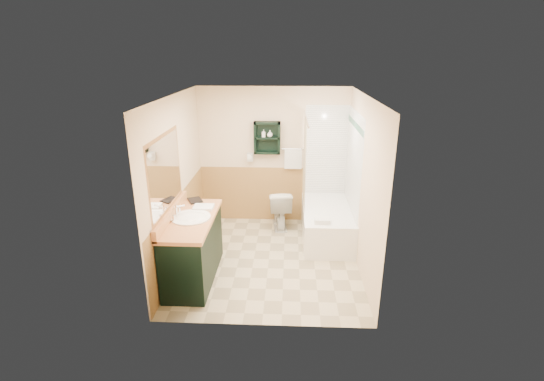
# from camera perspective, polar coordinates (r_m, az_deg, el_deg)

# --- Properties ---
(floor) EXTENTS (3.00, 3.00, 0.00)m
(floor) POSITION_cam_1_polar(r_m,az_deg,el_deg) (5.99, -0.46, -9.93)
(floor) COLOR #C9B992
(floor) RESTS_ON ground
(back_wall) EXTENTS (2.60, 0.04, 2.40)m
(back_wall) POSITION_cam_1_polar(r_m,az_deg,el_deg) (6.96, 0.18, 5.01)
(back_wall) COLOR #FFEBC7
(back_wall) RESTS_ON ground
(left_wall) EXTENTS (0.04, 3.00, 2.40)m
(left_wall) POSITION_cam_1_polar(r_m,az_deg,el_deg) (5.72, -13.81, 1.17)
(left_wall) COLOR #FFEBC7
(left_wall) RESTS_ON ground
(right_wall) EXTENTS (0.04, 3.00, 2.40)m
(right_wall) POSITION_cam_1_polar(r_m,az_deg,el_deg) (5.59, 13.14, 0.78)
(right_wall) COLOR #FFEBC7
(right_wall) RESTS_ON ground
(ceiling) EXTENTS (2.60, 3.00, 0.04)m
(ceiling) POSITION_cam_1_polar(r_m,az_deg,el_deg) (5.24, -0.53, 13.75)
(ceiling) COLOR white
(ceiling) RESTS_ON back_wall
(wainscot_left) EXTENTS (2.98, 2.98, 1.00)m
(wainscot_left) POSITION_cam_1_polar(r_m,az_deg,el_deg) (5.97, -12.94, -5.22)
(wainscot_left) COLOR tan
(wainscot_left) RESTS_ON left_wall
(wainscot_back) EXTENTS (2.58, 2.58, 1.00)m
(wainscot_back) POSITION_cam_1_polar(r_m,az_deg,el_deg) (7.13, 0.16, -0.51)
(wainscot_back) COLOR tan
(wainscot_back) RESTS_ON back_wall
(mirror_frame) EXTENTS (1.30, 1.30, 1.00)m
(mirror_frame) POSITION_cam_1_polar(r_m,az_deg,el_deg) (5.12, -15.20, 2.39)
(mirror_frame) COLOR olive
(mirror_frame) RESTS_ON left_wall
(mirror_glass) EXTENTS (1.20, 1.20, 0.90)m
(mirror_glass) POSITION_cam_1_polar(r_m,az_deg,el_deg) (5.12, -15.14, 2.39)
(mirror_glass) COLOR white
(mirror_glass) RESTS_ON left_wall
(tile_right) EXTENTS (1.50, 1.50, 2.10)m
(tile_right) POSITION_cam_1_polar(r_m,az_deg,el_deg) (6.33, 11.53, 1.70)
(tile_right) COLOR white
(tile_right) RESTS_ON right_wall
(tile_back) EXTENTS (0.95, 0.95, 2.10)m
(tile_back) POSITION_cam_1_polar(r_m,az_deg,el_deg) (6.99, 8.61, 3.57)
(tile_back) COLOR white
(tile_back) RESTS_ON back_wall
(tile_accent) EXTENTS (1.50, 1.50, 0.10)m
(tile_accent) POSITION_cam_1_polar(r_m,az_deg,el_deg) (6.13, 11.98, 9.28)
(tile_accent) COLOR #154C33
(tile_accent) RESTS_ON right_wall
(wall_shelf) EXTENTS (0.45, 0.15, 0.55)m
(wall_shelf) POSITION_cam_1_polar(r_m,az_deg,el_deg) (6.77, -0.71, 7.64)
(wall_shelf) COLOR black
(wall_shelf) RESTS_ON back_wall
(hair_dryer) EXTENTS (0.10, 0.24, 0.18)m
(hair_dryer) POSITION_cam_1_polar(r_m,az_deg,el_deg) (6.90, -3.18, 4.85)
(hair_dryer) COLOR silver
(hair_dryer) RESTS_ON back_wall
(towel_bar) EXTENTS (0.40, 0.06, 0.40)m
(towel_bar) POSITION_cam_1_polar(r_m,az_deg,el_deg) (6.85, 3.10, 6.03)
(towel_bar) COLOR silver
(towel_bar) RESTS_ON back_wall
(curtain_rod) EXTENTS (0.03, 1.60, 0.03)m
(curtain_rod) POSITION_cam_1_polar(r_m,az_deg,el_deg) (6.04, 4.99, 10.44)
(curtain_rod) COLOR silver
(curtain_rod) RESTS_ON back_wall
(shower_curtain) EXTENTS (1.05, 1.05, 1.70)m
(shower_curtain) POSITION_cam_1_polar(r_m,az_deg,el_deg) (6.40, 4.71, 3.16)
(shower_curtain) COLOR #BCB28E
(shower_curtain) RESTS_ON curtain_rod
(vanity) EXTENTS (0.59, 1.40, 0.89)m
(vanity) POSITION_cam_1_polar(r_m,az_deg,el_deg) (5.47, -11.35, -8.17)
(vanity) COLOR black
(vanity) RESTS_ON ground
(bathtub) EXTENTS (0.80, 1.50, 0.54)m
(bathtub) POSITION_cam_1_polar(r_m,az_deg,el_deg) (6.55, 8.01, -4.80)
(bathtub) COLOR white
(bathtub) RESTS_ON ground
(toilet) EXTENTS (0.46, 0.73, 0.68)m
(toilet) POSITION_cam_1_polar(r_m,az_deg,el_deg) (6.91, 1.10, -2.62)
(toilet) COLOR white
(toilet) RESTS_ON ground
(counter_towel) EXTENTS (0.27, 0.21, 0.04)m
(counter_towel) POSITION_cam_1_polar(r_m,az_deg,el_deg) (5.54, -9.89, -2.41)
(counter_towel) COLOR silver
(counter_towel) RESTS_ON vanity
(vanity_book) EXTENTS (0.17, 0.10, 0.24)m
(vanity_book) POSITION_cam_1_polar(r_m,az_deg,el_deg) (5.78, -12.02, -0.52)
(vanity_book) COLOR black
(vanity_book) RESTS_ON vanity
(tub_towel) EXTENTS (0.23, 0.19, 0.07)m
(tub_towel) POSITION_cam_1_polar(r_m,az_deg,el_deg) (5.92, 7.24, -4.31)
(tub_towel) COLOR silver
(tub_towel) RESTS_ON bathtub
(soap_bottle_a) EXTENTS (0.06, 0.13, 0.06)m
(soap_bottle_a) POSITION_cam_1_polar(r_m,az_deg,el_deg) (6.76, -1.22, 8.00)
(soap_bottle_a) COLOR white
(soap_bottle_a) RESTS_ON wall_shelf
(soap_bottle_b) EXTENTS (0.12, 0.14, 0.09)m
(soap_bottle_b) POSITION_cam_1_polar(r_m,az_deg,el_deg) (6.75, -0.31, 8.13)
(soap_bottle_b) COLOR white
(soap_bottle_b) RESTS_ON wall_shelf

